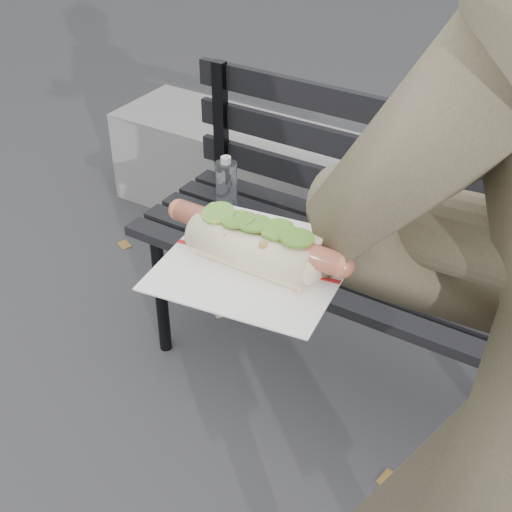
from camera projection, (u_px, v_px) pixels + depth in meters
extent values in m
cylinder|color=black|center=(161.00, 295.00, 2.27)|extent=(0.04, 0.04, 0.45)
cylinder|color=black|center=(221.00, 244.00, 2.51)|extent=(0.04, 0.04, 0.45)
cube|color=black|center=(356.00, 308.00, 1.84)|extent=(1.50, 0.07, 0.03)
cube|color=black|center=(371.00, 290.00, 1.90)|extent=(1.50, 0.07, 0.03)
cube|color=black|center=(385.00, 273.00, 1.96)|extent=(1.50, 0.07, 0.03)
cube|color=black|center=(398.00, 257.00, 2.02)|extent=(1.50, 0.07, 0.03)
cube|color=black|center=(410.00, 243.00, 2.09)|extent=(1.50, 0.07, 0.03)
cube|color=black|center=(221.00, 126.00, 2.27)|extent=(0.04, 0.03, 0.42)
cube|color=black|center=(418.00, 207.00, 2.05)|extent=(1.50, 0.02, 0.08)
cube|color=black|center=(424.00, 167.00, 1.97)|extent=(1.50, 0.02, 0.08)
cube|color=black|center=(431.00, 124.00, 1.90)|extent=(1.50, 0.02, 0.08)
cylinder|color=white|center=(227.00, 192.00, 2.11)|extent=(0.06, 0.06, 0.19)
cylinder|color=white|center=(226.00, 160.00, 2.05)|extent=(0.03, 0.03, 0.02)
cube|color=slate|center=(252.00, 173.00, 2.99)|extent=(1.20, 0.40, 0.40)
cylinder|color=#D8A384|center=(293.00, 278.00, 0.76)|extent=(0.09, 0.08, 0.07)
ellipsoid|color=#D8A384|center=(256.00, 275.00, 0.77)|extent=(0.10, 0.12, 0.03)
cylinder|color=#D8A384|center=(199.00, 271.00, 0.77)|extent=(0.06, 0.02, 0.02)
cylinder|color=#D8A384|center=(209.00, 262.00, 0.79)|extent=(0.06, 0.02, 0.02)
cylinder|color=#D8A384|center=(219.00, 254.00, 0.80)|extent=(0.06, 0.02, 0.02)
cylinder|color=#D8A384|center=(229.00, 245.00, 0.82)|extent=(0.06, 0.02, 0.02)
cylinder|color=#D8A384|center=(236.00, 303.00, 0.73)|extent=(0.04, 0.05, 0.02)
cube|color=white|center=(256.00, 262.00, 0.76)|extent=(0.21, 0.21, 0.00)
cube|color=#B21E1E|center=(256.00, 261.00, 0.76)|extent=(0.19, 0.03, 0.00)
cylinder|color=#B95F47|center=(256.00, 236.00, 0.74)|extent=(0.20, 0.02, 0.02)
sphere|color=#B95F47|center=(179.00, 210.00, 0.79)|extent=(0.03, 0.02, 0.02)
sphere|color=#B95F47|center=(342.00, 266.00, 0.70)|extent=(0.03, 0.02, 0.02)
sphere|color=#9E6B2D|center=(248.00, 223.00, 0.75)|extent=(0.01, 0.01, 0.01)
sphere|color=#9E6B2D|center=(264.00, 246.00, 0.71)|extent=(0.01, 0.01, 0.01)
sphere|color=#9E6B2D|center=(276.00, 239.00, 0.72)|extent=(0.01, 0.01, 0.01)
sphere|color=#9E6B2D|center=(258.00, 233.00, 0.74)|extent=(0.01, 0.01, 0.01)
sphere|color=#9E6B2D|center=(306.00, 233.00, 0.73)|extent=(0.01, 0.01, 0.01)
sphere|color=#9E6B2D|center=(237.00, 229.00, 0.75)|extent=(0.01, 0.01, 0.01)
sphere|color=#9E6B2D|center=(268.00, 230.00, 0.75)|extent=(0.01, 0.01, 0.01)
sphere|color=#9E6B2D|center=(242.00, 234.00, 0.74)|extent=(0.01, 0.01, 0.01)
sphere|color=#9E6B2D|center=(223.00, 226.00, 0.75)|extent=(0.01, 0.01, 0.01)
sphere|color=#9E6B2D|center=(226.00, 237.00, 0.74)|extent=(0.01, 0.01, 0.01)
sphere|color=#9E6B2D|center=(275.00, 229.00, 0.74)|extent=(0.01, 0.01, 0.01)
sphere|color=#9E6B2D|center=(215.00, 223.00, 0.74)|extent=(0.01, 0.01, 0.01)
sphere|color=#9E6B2D|center=(297.00, 254.00, 0.71)|extent=(0.01, 0.01, 0.01)
sphere|color=#9E6B2D|center=(232.00, 216.00, 0.76)|extent=(0.01, 0.01, 0.01)
sphere|color=#9E6B2D|center=(252.00, 216.00, 0.76)|extent=(0.01, 0.01, 0.01)
sphere|color=#9E6B2D|center=(290.00, 252.00, 0.71)|extent=(0.01, 0.01, 0.01)
sphere|color=#9E6B2D|center=(204.00, 214.00, 0.76)|extent=(0.01, 0.01, 0.01)
sphere|color=#9E6B2D|center=(289.00, 233.00, 0.73)|extent=(0.01, 0.01, 0.01)
sphere|color=#9E6B2D|center=(218.00, 231.00, 0.75)|extent=(0.01, 0.01, 0.01)
sphere|color=#9E6B2D|center=(269.00, 227.00, 0.75)|extent=(0.01, 0.01, 0.01)
sphere|color=#9E6B2D|center=(246.00, 240.00, 0.73)|extent=(0.01, 0.01, 0.01)
sphere|color=#9E6B2D|center=(206.00, 217.00, 0.76)|extent=(0.01, 0.01, 0.01)
cylinder|color=#569328|center=(218.00, 213.00, 0.75)|extent=(0.04, 0.04, 0.01)
cylinder|color=#569328|center=(238.00, 219.00, 0.74)|extent=(0.04, 0.04, 0.01)
cylinder|color=#569328|center=(255.00, 223.00, 0.74)|extent=(0.04, 0.04, 0.01)
cylinder|color=#569328|center=(277.00, 229.00, 0.72)|extent=(0.04, 0.04, 0.01)
cylinder|color=#569328|center=(297.00, 237.00, 0.71)|extent=(0.04, 0.04, 0.01)
cube|color=brown|center=(124.00, 245.00, 2.90)|extent=(0.07, 0.06, 0.00)
cube|color=brown|center=(310.00, 161.00, 3.51)|extent=(0.03, 0.05, 0.00)
cube|color=brown|center=(388.00, 479.00, 1.96)|extent=(0.05, 0.07, 0.00)
cube|color=brown|center=(123.00, 132.00, 3.79)|extent=(0.07, 0.07, 0.00)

